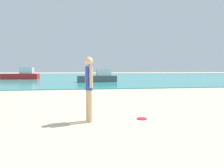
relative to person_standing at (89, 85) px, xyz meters
The scene contains 5 objects.
water 37.88m from the person_standing, 88.28° to the left, with size 160.00×60.00×0.06m, color teal.
person_standing is the anchor object (origin of this frame).
frisbee 1.66m from the person_standing, ahead, with size 0.27×0.27×0.03m, color #E51E4C.
boat_near 15.16m from the person_standing, 84.69° to the left, with size 4.12×1.77×1.36m.
boat_far 24.02m from the person_standing, 110.36° to the left, with size 4.68×1.66×1.57m.
Camera 1 is at (-1.26, 2.82, 1.30)m, focal length 30.70 mm.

